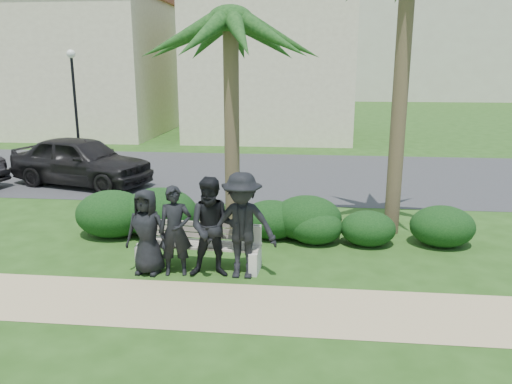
% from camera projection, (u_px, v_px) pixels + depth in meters
% --- Properties ---
extents(ground, '(160.00, 160.00, 0.00)m').
position_uv_depth(ground, '(252.00, 262.00, 9.38)').
color(ground, '#214413').
rests_on(ground, ground).
extents(footpath, '(30.00, 1.60, 0.01)m').
position_uv_depth(footpath, '(239.00, 307.00, 7.64)').
color(footpath, tan).
rests_on(footpath, ground).
extents(asphalt_street, '(160.00, 8.00, 0.01)m').
position_uv_depth(asphalt_street, '(278.00, 174.00, 17.09)').
color(asphalt_street, '#2D2D30').
rests_on(asphalt_street, ground).
extents(stucco_bldg_left, '(10.40, 8.40, 7.30)m').
position_uv_depth(stucco_bldg_left, '(70.00, 65.00, 27.07)').
color(stucco_bldg_left, beige).
rests_on(stucco_bldg_left, ground).
extents(stucco_bldg_right, '(8.40, 8.40, 7.30)m').
position_uv_depth(stucco_bldg_right, '(272.00, 65.00, 25.95)').
color(stucco_bldg_right, beige).
rests_on(stucco_bldg_right, ground).
extents(street_lamp, '(0.36, 0.36, 4.29)m').
position_uv_depth(street_lamp, '(73.00, 82.00, 21.16)').
color(street_lamp, black).
rests_on(street_lamp, ground).
extents(park_bench, '(2.28, 0.66, 0.79)m').
position_uv_depth(park_bench, '(199.00, 248.00, 9.09)').
color(park_bench, '#A99B8E').
rests_on(park_bench, ground).
extents(man_a, '(0.79, 0.56, 1.53)m').
position_uv_depth(man_a, '(147.00, 232.00, 8.73)').
color(man_a, black).
rests_on(man_a, ground).
extents(man_b, '(0.65, 0.49, 1.60)m').
position_uv_depth(man_b, '(175.00, 231.00, 8.66)').
color(man_b, black).
rests_on(man_b, ground).
extents(man_c, '(0.93, 0.76, 1.78)m').
position_uv_depth(man_c, '(213.00, 228.00, 8.57)').
color(man_c, black).
rests_on(man_c, ground).
extents(man_d, '(1.23, 0.73, 1.87)m').
position_uv_depth(man_d, '(242.00, 226.00, 8.52)').
color(man_d, black).
rests_on(man_d, ground).
extents(hedge_a, '(1.57, 1.30, 1.03)m').
position_uv_depth(hedge_a, '(112.00, 212.00, 10.78)').
color(hedge_a, black).
rests_on(hedge_a, ground).
extents(hedge_b, '(1.66, 1.37, 1.08)m').
position_uv_depth(hedge_b, '(160.00, 211.00, 10.79)').
color(hedge_b, black).
rests_on(hedge_b, ground).
extents(hedge_c, '(1.28, 1.06, 0.84)m').
position_uv_depth(hedge_c, '(271.00, 218.00, 10.68)').
color(hedge_c, black).
rests_on(hedge_c, ground).
extents(hedge_d, '(1.47, 1.22, 0.96)m').
position_uv_depth(hedge_d, '(307.00, 217.00, 10.59)').
color(hedge_d, black).
rests_on(hedge_d, ground).
extents(hedge_e, '(1.13, 0.93, 0.74)m').
position_uv_depth(hedge_e, '(315.00, 226.00, 10.35)').
color(hedge_e, black).
rests_on(hedge_e, ground).
extents(hedge_f, '(1.31, 1.08, 0.85)m').
position_uv_depth(hedge_f, '(442.00, 225.00, 10.20)').
color(hedge_f, black).
rests_on(hedge_f, ground).
extents(hedge_extra, '(1.13, 0.93, 0.74)m').
position_uv_depth(hedge_extra, '(368.00, 227.00, 10.24)').
color(hedge_extra, black).
rests_on(hedge_extra, ground).
extents(palm_left, '(3.00, 3.00, 5.41)m').
position_uv_depth(palm_left, '(231.00, 22.00, 9.93)').
color(palm_left, brown).
rests_on(palm_left, ground).
extents(car_a, '(4.81, 2.96, 1.53)m').
position_uv_depth(car_a, '(81.00, 161.00, 15.34)').
color(car_a, black).
rests_on(car_a, ground).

